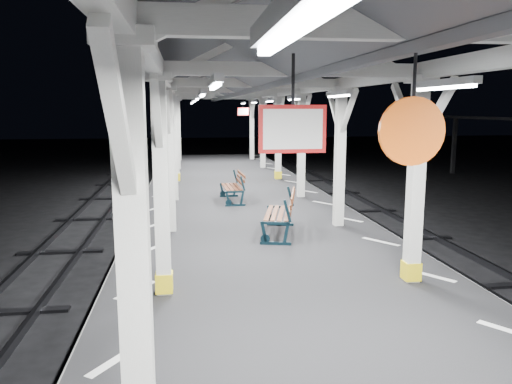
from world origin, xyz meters
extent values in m
cube|color=black|center=(0.00, 0.00, 0.50)|extent=(6.00, 50.00, 1.00)
cube|color=silver|center=(-2.45, 0.00, 1.00)|extent=(1.00, 48.00, 0.01)
cube|color=silver|center=(-2.00, -2.00, 2.60)|extent=(0.22, 0.22, 3.20)
cube|color=silver|center=(-2.00, -2.00, 4.26)|extent=(0.40, 0.40, 0.12)
cube|color=silver|center=(-2.00, -1.45, 3.75)|extent=(0.10, 0.99, 0.99)
cube|color=silver|center=(-2.00, -2.55, 3.75)|extent=(0.10, 0.99, 0.99)
cube|color=silver|center=(-2.00, 2.00, 2.60)|extent=(0.22, 0.22, 3.20)
cube|color=silver|center=(-2.00, 2.00, 4.26)|extent=(0.40, 0.40, 0.12)
cube|color=yellow|center=(-2.00, 2.00, 1.18)|extent=(0.26, 0.26, 0.30)
cube|color=silver|center=(-2.00, 2.55, 3.75)|extent=(0.10, 0.99, 0.99)
cube|color=silver|center=(-2.00, 1.45, 3.75)|extent=(0.10, 0.99, 0.99)
cube|color=silver|center=(-2.00, 6.00, 2.60)|extent=(0.22, 0.22, 3.20)
cube|color=silver|center=(-2.00, 6.00, 4.26)|extent=(0.40, 0.40, 0.12)
cube|color=silver|center=(-2.00, 6.55, 3.75)|extent=(0.10, 0.99, 0.99)
cube|color=silver|center=(-2.00, 5.45, 3.75)|extent=(0.10, 0.99, 0.99)
cube|color=silver|center=(-2.00, 10.00, 2.60)|extent=(0.22, 0.22, 3.20)
cube|color=silver|center=(-2.00, 10.00, 4.26)|extent=(0.40, 0.40, 0.12)
cube|color=silver|center=(-2.00, 10.55, 3.75)|extent=(0.10, 0.99, 0.99)
cube|color=silver|center=(-2.00, 9.45, 3.75)|extent=(0.10, 0.99, 0.99)
cube|color=silver|center=(-2.00, 14.00, 2.60)|extent=(0.22, 0.22, 3.20)
cube|color=silver|center=(-2.00, 14.00, 4.26)|extent=(0.40, 0.40, 0.12)
cube|color=yellow|center=(-2.00, 14.00, 1.18)|extent=(0.26, 0.26, 0.30)
cube|color=silver|center=(-2.00, 14.55, 3.75)|extent=(0.10, 0.99, 0.99)
cube|color=silver|center=(-2.00, 13.45, 3.75)|extent=(0.10, 0.99, 0.99)
cube|color=silver|center=(-2.00, 18.00, 2.60)|extent=(0.22, 0.22, 3.20)
cube|color=silver|center=(-2.00, 18.00, 4.26)|extent=(0.40, 0.40, 0.12)
cube|color=silver|center=(-2.00, 18.55, 3.75)|extent=(0.10, 0.99, 0.99)
cube|color=silver|center=(-2.00, 17.45, 3.75)|extent=(0.10, 0.99, 0.99)
cube|color=silver|center=(-2.00, 22.00, 2.60)|extent=(0.22, 0.22, 3.20)
cube|color=silver|center=(-2.00, 22.00, 4.26)|extent=(0.40, 0.40, 0.12)
cube|color=silver|center=(-2.00, 22.55, 3.75)|extent=(0.10, 0.99, 0.99)
cube|color=silver|center=(-2.00, 21.45, 3.75)|extent=(0.10, 0.99, 0.99)
cube|color=silver|center=(2.00, 2.00, 2.60)|extent=(0.22, 0.22, 3.20)
cube|color=silver|center=(2.00, 2.00, 4.26)|extent=(0.40, 0.40, 0.12)
cube|color=yellow|center=(2.00, 2.00, 1.18)|extent=(0.26, 0.26, 0.30)
cube|color=silver|center=(2.00, 2.55, 3.75)|extent=(0.10, 0.99, 0.99)
cube|color=silver|center=(2.00, 1.45, 3.75)|extent=(0.10, 0.99, 0.99)
cube|color=silver|center=(2.00, 6.00, 2.60)|extent=(0.22, 0.22, 3.20)
cube|color=silver|center=(2.00, 6.00, 4.26)|extent=(0.40, 0.40, 0.12)
cube|color=silver|center=(2.00, 6.55, 3.75)|extent=(0.10, 0.99, 0.99)
cube|color=silver|center=(2.00, 5.45, 3.75)|extent=(0.10, 0.99, 0.99)
cube|color=silver|center=(2.00, 10.00, 2.60)|extent=(0.22, 0.22, 3.20)
cube|color=silver|center=(2.00, 10.00, 4.26)|extent=(0.40, 0.40, 0.12)
cube|color=silver|center=(2.00, 10.55, 3.75)|extent=(0.10, 0.99, 0.99)
cube|color=silver|center=(2.00, 9.45, 3.75)|extent=(0.10, 0.99, 0.99)
cube|color=silver|center=(2.00, 14.00, 2.60)|extent=(0.22, 0.22, 3.20)
cube|color=silver|center=(2.00, 14.00, 4.26)|extent=(0.40, 0.40, 0.12)
cube|color=yellow|center=(2.00, 14.00, 1.18)|extent=(0.26, 0.26, 0.30)
cube|color=silver|center=(2.00, 14.55, 3.75)|extent=(0.10, 0.99, 0.99)
cube|color=silver|center=(2.00, 13.45, 3.75)|extent=(0.10, 0.99, 0.99)
cube|color=silver|center=(2.00, 18.00, 2.60)|extent=(0.22, 0.22, 3.20)
cube|color=silver|center=(2.00, 18.00, 4.26)|extent=(0.40, 0.40, 0.12)
cube|color=silver|center=(2.00, 18.55, 3.75)|extent=(0.10, 0.99, 0.99)
cube|color=silver|center=(2.00, 17.45, 3.75)|extent=(0.10, 0.99, 0.99)
cube|color=silver|center=(2.00, 22.00, 2.60)|extent=(0.22, 0.22, 3.20)
cube|color=silver|center=(2.00, 22.00, 4.26)|extent=(0.40, 0.40, 0.12)
cube|color=silver|center=(2.00, 22.55, 3.75)|extent=(0.10, 0.99, 0.99)
cube|color=silver|center=(2.00, 21.45, 3.75)|extent=(0.10, 0.99, 0.99)
cube|color=silver|center=(-2.00, 0.00, 4.38)|extent=(0.18, 48.00, 0.24)
cube|color=silver|center=(2.00, 0.00, 4.38)|extent=(0.18, 48.00, 0.24)
cube|color=silver|center=(0.00, -2.00, 4.38)|extent=(4.20, 0.14, 0.20)
cube|color=silver|center=(0.00, 2.00, 4.38)|extent=(4.20, 0.14, 0.20)
cube|color=silver|center=(0.00, 6.00, 4.38)|extent=(4.20, 0.14, 0.20)
cube|color=silver|center=(0.00, 10.00, 4.38)|extent=(4.20, 0.14, 0.20)
cube|color=silver|center=(0.00, 14.00, 4.38)|extent=(4.20, 0.14, 0.20)
cube|color=silver|center=(0.00, 18.00, 4.38)|extent=(4.20, 0.14, 0.20)
cube|color=silver|center=(0.00, 22.00, 4.38)|extent=(4.20, 0.14, 0.20)
cube|color=#494C51|center=(-1.30, 0.00, 4.92)|extent=(2.80, 49.00, 1.45)
cube|color=#494C51|center=(1.30, 0.00, 4.92)|extent=(2.80, 49.00, 1.45)
cube|color=silver|center=(-1.30, -4.00, 4.10)|extent=(0.10, 1.35, 0.08)
cube|color=white|center=(-1.30, -4.00, 4.05)|extent=(0.05, 1.25, 0.05)
cube|color=silver|center=(-1.30, 0.00, 4.10)|extent=(0.10, 1.35, 0.08)
cube|color=white|center=(-1.30, 0.00, 4.05)|extent=(0.05, 1.25, 0.05)
cube|color=silver|center=(-1.30, 4.00, 4.10)|extent=(0.10, 1.35, 0.08)
cube|color=white|center=(-1.30, 4.00, 4.05)|extent=(0.05, 1.25, 0.05)
cube|color=silver|center=(-1.30, 8.00, 4.10)|extent=(0.10, 1.35, 0.08)
cube|color=white|center=(-1.30, 8.00, 4.05)|extent=(0.05, 1.25, 0.05)
cube|color=silver|center=(-1.30, 12.00, 4.10)|extent=(0.10, 1.35, 0.08)
cube|color=white|center=(-1.30, 12.00, 4.05)|extent=(0.05, 1.25, 0.05)
cube|color=silver|center=(-1.30, 16.00, 4.10)|extent=(0.10, 1.35, 0.08)
cube|color=white|center=(-1.30, 16.00, 4.05)|extent=(0.05, 1.25, 0.05)
cube|color=silver|center=(-1.30, 20.00, 4.10)|extent=(0.10, 1.35, 0.08)
cube|color=white|center=(-1.30, 20.00, 4.05)|extent=(0.05, 1.25, 0.05)
cube|color=silver|center=(1.30, 0.00, 4.10)|extent=(0.10, 1.35, 0.08)
cube|color=white|center=(1.30, 0.00, 4.05)|extent=(0.05, 1.25, 0.05)
cube|color=silver|center=(1.30, 4.00, 4.10)|extent=(0.10, 1.35, 0.08)
cube|color=white|center=(1.30, 4.00, 4.05)|extent=(0.05, 1.25, 0.05)
cube|color=silver|center=(1.30, 8.00, 4.10)|extent=(0.10, 1.35, 0.08)
cube|color=white|center=(1.30, 8.00, 4.05)|extent=(0.05, 1.25, 0.05)
cube|color=silver|center=(1.30, 12.00, 4.10)|extent=(0.10, 1.35, 0.08)
cube|color=white|center=(1.30, 12.00, 4.05)|extent=(0.05, 1.25, 0.05)
cube|color=silver|center=(1.30, 16.00, 4.10)|extent=(0.10, 1.35, 0.08)
cube|color=white|center=(1.30, 16.00, 4.05)|extent=(0.05, 1.25, 0.05)
cube|color=silver|center=(1.30, 20.00, 4.10)|extent=(0.10, 1.35, 0.08)
cube|color=white|center=(1.30, 20.00, 4.05)|extent=(0.05, 1.25, 0.05)
cylinder|color=black|center=(0.00, -2.00, 4.05)|extent=(0.02, 0.02, 0.30)
cylinder|color=#EB560D|center=(0.00, -2.00, 3.65)|extent=(0.50, 0.04, 0.50)
cylinder|color=black|center=(-0.85, -1.85, 4.02)|extent=(0.02, 0.02, 0.36)
cube|color=red|center=(-0.85, -1.85, 3.67)|extent=(0.50, 0.03, 0.35)
cube|color=white|center=(-0.85, -1.85, 3.67)|extent=(0.44, 0.04, 0.29)
cylinder|color=black|center=(0.94, 16.89, 4.02)|extent=(0.02, 0.02, 0.36)
cube|color=red|center=(0.94, 16.89, 3.67)|extent=(0.50, 0.03, 0.35)
cube|color=white|center=(0.94, 16.89, 3.67)|extent=(0.44, 0.05, 0.29)
cube|color=black|center=(14.00, 22.00, 1.65)|extent=(0.20, 0.20, 3.30)
sphere|color=silver|center=(14.00, 22.00, 3.22)|extent=(0.20, 0.20, 0.20)
cube|color=black|center=(0.18, 4.47, 1.03)|extent=(0.65, 0.22, 0.07)
cube|color=black|center=(-0.05, 4.53, 1.25)|extent=(0.18, 0.09, 0.50)
cube|color=black|center=(0.39, 4.42, 1.25)|extent=(0.16, 0.09, 0.50)
cube|color=black|center=(0.42, 4.42, 1.73)|extent=(0.18, 0.10, 0.48)
cube|color=black|center=(0.60, 6.16, 1.03)|extent=(0.65, 0.22, 0.07)
cube|color=black|center=(0.37, 6.22, 1.25)|extent=(0.18, 0.09, 0.50)
cube|color=black|center=(0.81, 6.11, 1.25)|extent=(0.16, 0.09, 0.50)
cube|color=black|center=(0.83, 6.10, 1.73)|extent=(0.18, 0.10, 0.48)
cube|color=#5D2C16|center=(0.18, 5.37, 1.49)|extent=(0.49, 1.63, 0.04)
cube|color=#5D2C16|center=(0.32, 5.34, 1.49)|extent=(0.49, 1.63, 0.04)
cube|color=#5D2C16|center=(0.46, 5.30, 1.49)|extent=(0.49, 1.63, 0.04)
cube|color=#5D2C16|center=(0.59, 5.27, 1.49)|extent=(0.49, 1.63, 0.04)
cube|color=#5D2C16|center=(0.67, 5.25, 1.64)|extent=(0.45, 1.62, 0.10)
cube|color=#5D2C16|center=(0.69, 5.24, 1.78)|extent=(0.45, 1.62, 0.10)
cube|color=#5D2C16|center=(0.71, 5.24, 1.92)|extent=(0.45, 1.62, 0.10)
cube|color=black|center=(-0.24, 8.73, 1.03)|extent=(0.59, 0.08, 0.06)
cube|color=black|center=(-0.46, 8.72, 1.23)|extent=(0.15, 0.05, 0.46)
cube|color=black|center=(-0.04, 8.73, 1.23)|extent=(0.14, 0.05, 0.46)
cube|color=black|center=(-0.02, 8.73, 1.66)|extent=(0.16, 0.05, 0.43)
cube|color=black|center=(-0.29, 10.30, 1.03)|extent=(0.59, 0.08, 0.06)
cube|color=black|center=(-0.51, 10.30, 1.23)|extent=(0.15, 0.05, 0.46)
cube|color=black|center=(-0.10, 10.31, 1.23)|extent=(0.14, 0.05, 0.46)
cube|color=black|center=(-0.08, 10.31, 1.66)|extent=(0.16, 0.05, 0.43)
cube|color=#5D2C16|center=(-0.46, 9.51, 1.44)|extent=(0.14, 1.50, 0.03)
cube|color=#5D2C16|center=(-0.34, 9.51, 1.44)|extent=(0.14, 1.50, 0.03)
cube|color=#5D2C16|center=(-0.21, 9.52, 1.44)|extent=(0.14, 1.50, 0.03)
cube|color=#5D2C16|center=(-0.08, 9.52, 1.44)|extent=(0.14, 1.50, 0.03)
cube|color=#5D2C16|center=(-0.01, 9.52, 1.58)|extent=(0.10, 1.50, 0.09)
cube|color=#5D2C16|center=(0.01, 9.52, 1.71)|extent=(0.10, 1.50, 0.09)
cube|color=#5D2C16|center=(0.03, 9.52, 1.84)|extent=(0.10, 1.50, 0.09)
camera|label=1|loc=(-1.62, -5.43, 3.82)|focal=35.00mm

